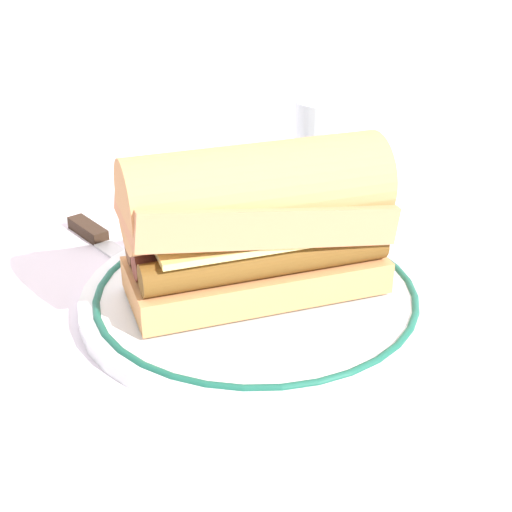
{
  "coord_description": "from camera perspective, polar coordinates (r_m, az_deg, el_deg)",
  "views": [
    {
      "loc": [
        -0.05,
        -0.53,
        0.32
      ],
      "look_at": [
        0.02,
        -0.01,
        0.04
      ],
      "focal_mm": 52.01,
      "sensor_mm": 36.0,
      "label": 1
    }
  ],
  "objects": [
    {
      "name": "butter_knife",
      "position": [
        0.71,
        -11.28,
        0.86
      ],
      "size": [
        0.1,
        0.15,
        0.01
      ],
      "color": "silver",
      "rests_on": "ground_plane"
    },
    {
      "name": "ground_plane",
      "position": [
        0.62,
        -1.87,
        -3.49
      ],
      "size": [
        1.5,
        1.5,
        0.0
      ],
      "primitive_type": "plane",
      "color": "silver"
    },
    {
      "name": "sausage_sandwich",
      "position": [
        0.58,
        0.0,
        2.8
      ],
      "size": [
        0.22,
        0.12,
        0.12
      ],
      "rotation": [
        0.0,
        0.0,
        0.2
      ],
      "color": "tan",
      "rests_on": "plate"
    },
    {
      "name": "plate",
      "position": [
        0.61,
        0.0,
        -3.12
      ],
      "size": [
        0.29,
        0.29,
        0.01
      ],
      "color": "white",
      "rests_on": "ground_plane"
    },
    {
      "name": "drinking_glass",
      "position": [
        0.8,
        5.33,
        7.49
      ],
      "size": [
        0.07,
        0.07,
        0.11
      ],
      "color": "silver",
      "rests_on": "ground_plane"
    }
  ]
}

